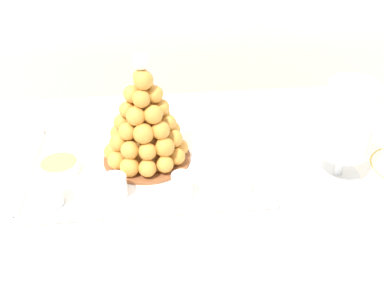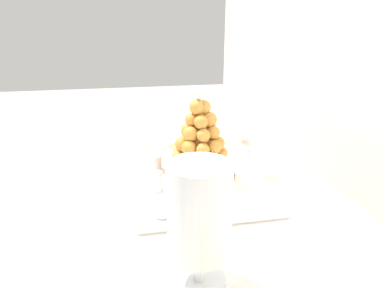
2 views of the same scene
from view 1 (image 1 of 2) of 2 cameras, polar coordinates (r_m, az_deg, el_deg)
buffet_table at (r=1.30m, az=3.79°, el=-6.59°), size 1.58×0.90×0.73m
serving_tray at (r=1.23m, az=-5.46°, el=-2.63°), size 0.60×0.40×0.02m
croquembouche at (r=1.19m, az=-5.73°, el=2.57°), size 0.23×0.23×0.30m
dessert_cup_left at (r=1.14m, az=-16.93°, el=-5.89°), size 0.06×0.06×0.05m
dessert_cup_mid_left at (r=1.12m, az=-9.38°, el=-5.19°), size 0.06×0.06×0.05m
dessert_cup_centre at (r=1.11m, az=-1.23°, el=-5.11°), size 0.05×0.05×0.06m
dessert_cup_mid_right at (r=1.14m, az=5.96°, el=-4.67°), size 0.05×0.05×0.05m
creme_brulee_ramekin at (r=1.24m, az=-15.75°, el=-2.60°), size 0.10×0.10×0.03m
macaron_goblet at (r=1.18m, az=18.39°, el=2.62°), size 0.12×0.12×0.26m
wine_glass at (r=1.35m, az=-5.81°, el=6.19°), size 0.07×0.07×0.16m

